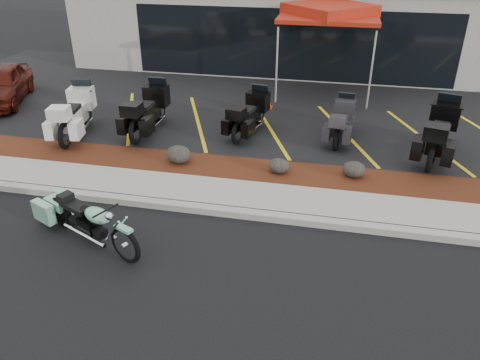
% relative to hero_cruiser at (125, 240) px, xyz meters
% --- Properties ---
extents(ground, '(90.00, 90.00, 0.00)m').
position_rel_hero_cruiser_xyz_m(ground, '(1.56, 1.03, -0.49)').
color(ground, black).
rests_on(ground, ground).
extents(curb, '(24.00, 0.25, 0.15)m').
position_rel_hero_cruiser_xyz_m(curb, '(1.56, 1.93, -0.41)').
color(curb, gray).
rests_on(curb, ground).
extents(sidewalk, '(24.00, 1.20, 0.15)m').
position_rel_hero_cruiser_xyz_m(sidewalk, '(1.56, 2.63, -0.41)').
color(sidewalk, gray).
rests_on(sidewalk, ground).
extents(mulch_bed, '(24.00, 1.20, 0.16)m').
position_rel_hero_cruiser_xyz_m(mulch_bed, '(1.56, 3.83, -0.41)').
color(mulch_bed, '#38190C').
rests_on(mulch_bed, ground).
extents(upper_lot, '(26.00, 9.60, 0.15)m').
position_rel_hero_cruiser_xyz_m(upper_lot, '(1.56, 9.23, -0.41)').
color(upper_lot, black).
rests_on(upper_lot, ground).
extents(dealership_building, '(18.00, 8.16, 4.00)m').
position_rel_hero_cruiser_xyz_m(dealership_building, '(1.56, 15.50, 1.52)').
color(dealership_building, gray).
rests_on(dealership_building, ground).
extents(boulder_left, '(0.63, 0.52, 0.45)m').
position_rel_hero_cruiser_xyz_m(boulder_left, '(-0.29, 3.80, -0.10)').
color(boulder_left, black).
rests_on(boulder_left, mulch_bed).
extents(boulder_mid, '(0.51, 0.42, 0.36)m').
position_rel_hero_cruiser_xyz_m(boulder_mid, '(2.24, 3.77, -0.15)').
color(boulder_mid, black).
rests_on(boulder_mid, mulch_bed).
extents(boulder_right, '(0.54, 0.45, 0.38)m').
position_rel_hero_cruiser_xyz_m(boulder_right, '(3.99, 3.93, -0.14)').
color(boulder_right, black).
rests_on(boulder_right, mulch_bed).
extents(hero_cruiser, '(2.80, 1.79, 0.97)m').
position_rel_hero_cruiser_xyz_m(hero_cruiser, '(0.00, 0.00, 0.00)').
color(hero_cruiser, '#7EC4A3').
rests_on(hero_cruiser, ground).
extents(touring_white, '(1.34, 2.54, 1.40)m').
position_rel_hero_cruiser_xyz_m(touring_white, '(-3.82, 5.73, 0.37)').
color(touring_white, silver).
rests_on(touring_white, upper_lot).
extents(touring_black_front, '(0.96, 2.40, 1.39)m').
position_rel_hero_cruiser_xyz_m(touring_black_front, '(-1.76, 6.41, 0.36)').
color(touring_black_front, black).
rests_on(touring_black_front, upper_lot).
extents(touring_black_mid, '(1.26, 2.27, 1.25)m').
position_rel_hero_cruiser_xyz_m(touring_black_mid, '(1.24, 6.76, 0.29)').
color(touring_black_mid, black).
rests_on(touring_black_mid, upper_lot).
extents(touring_grey, '(0.99, 2.06, 1.15)m').
position_rel_hero_cruiser_xyz_m(touring_grey, '(3.71, 6.82, 0.24)').
color(touring_grey, '#323137').
rests_on(touring_grey, upper_lot).
extents(touring_black_rear, '(1.64, 2.69, 1.47)m').
position_rel_hero_cruiser_xyz_m(touring_black_rear, '(6.30, 6.31, 0.40)').
color(touring_black_rear, black).
rests_on(touring_black_rear, upper_lot).
extents(parked_car, '(2.61, 3.87, 1.22)m').
position_rel_hero_cruiser_xyz_m(parked_car, '(-7.57, 7.02, 0.28)').
color(parked_car, '#3F0F09').
rests_on(parked_car, upper_lot).
extents(traffic_cone, '(0.34, 0.34, 0.41)m').
position_rel_hero_cruiser_xyz_m(traffic_cone, '(1.25, 8.31, -0.13)').
color(traffic_cone, '#F94108').
rests_on(traffic_cone, upper_lot).
extents(popup_canopy, '(3.82, 3.82, 3.00)m').
position_rel_hero_cruiser_xyz_m(popup_canopy, '(2.93, 10.40, 2.39)').
color(popup_canopy, silver).
rests_on(popup_canopy, upper_lot).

